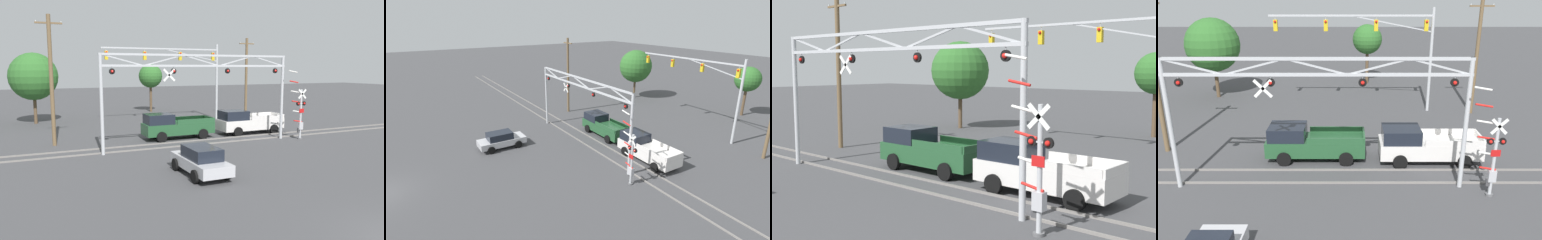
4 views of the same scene
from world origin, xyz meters
TOP-DOWN VIEW (x-y plane):
  - rail_track_near at (0.00, 16.83)m, footprint 80.00×0.08m
  - rail_track_far at (0.00, 18.26)m, footprint 80.00×0.08m
  - crossing_gantry at (-0.02, 16.55)m, footprint 14.16×0.27m
  - crossing_signal_mast at (8.07, 15.68)m, footprint 1.72×0.35m
  - traffic_signal_span at (4.48, 28.95)m, footprint 12.49×0.39m
  - pickup_truck_lead at (-0.75, 19.87)m, footprint 5.56×2.22m
  - pickup_truck_following at (5.69, 19.51)m, footprint 5.68×2.22m
  - utility_pole_right at (11.10, 28.30)m, footprint 1.80×0.28m
  - background_tree_beyond_span at (3.26, 38.30)m, footprint 2.97×2.97m
  - background_tree_far_left_verge at (-10.50, 32.99)m, footprint 4.68×4.68m

SIDE VIEW (x-z plane):
  - rail_track_near at x=0.00m, z-range 0.00..0.10m
  - rail_track_far at x=0.00m, z-range 0.00..0.10m
  - pickup_truck_lead at x=-0.75m, z-range -0.02..2.01m
  - pickup_truck_following at x=5.69m, z-range -0.01..2.01m
  - crossing_signal_mast at x=8.07m, z-range -0.72..4.65m
  - background_tree_beyond_span at x=3.26m, z-range 1.48..7.50m
  - utility_pole_right at x=11.10m, z-range 0.15..8.90m
  - crossing_gantry at x=-0.02m, z-range 1.44..7.91m
  - background_tree_far_left_verge at x=-10.50m, z-range 1.17..8.21m
  - traffic_signal_span at x=4.48m, z-range 1.67..9.71m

